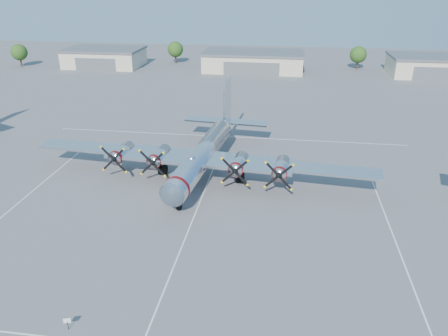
# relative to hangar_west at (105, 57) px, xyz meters

# --- Properties ---
(ground) EXTENTS (260.00, 260.00, 0.00)m
(ground) POSITION_rel_hangar_west_xyz_m (45.00, -81.96, -2.71)
(ground) COLOR #5C5C5E
(ground) RESTS_ON ground
(parking_lines) EXTENTS (60.00, 50.08, 0.01)m
(parking_lines) POSITION_rel_hangar_west_xyz_m (45.00, -83.71, -2.71)
(parking_lines) COLOR silver
(parking_lines) RESTS_ON ground
(hangar_west) EXTENTS (22.60, 14.60, 5.40)m
(hangar_west) POSITION_rel_hangar_west_xyz_m (0.00, 0.00, 0.00)
(hangar_west) COLOR beige
(hangar_west) RESTS_ON ground
(hangar_center) EXTENTS (28.60, 14.60, 5.40)m
(hangar_center) POSITION_rel_hangar_west_xyz_m (45.00, -0.00, -0.00)
(hangar_center) COLOR beige
(hangar_center) RESTS_ON ground
(hangar_east) EXTENTS (20.60, 14.60, 5.40)m
(hangar_east) POSITION_rel_hangar_west_xyz_m (93.00, 0.00, 0.00)
(hangar_east) COLOR beige
(hangar_east) RESTS_ON ground
(tree_far_west) EXTENTS (4.80, 4.80, 6.64)m
(tree_far_west) POSITION_rel_hangar_west_xyz_m (-25.00, -3.96, 1.51)
(tree_far_west) COLOR #382619
(tree_far_west) RESTS_ON ground
(tree_west) EXTENTS (4.80, 4.80, 6.64)m
(tree_west) POSITION_rel_hangar_west_xyz_m (20.00, 8.04, 1.51)
(tree_west) COLOR #382619
(tree_west) RESTS_ON ground
(tree_east) EXTENTS (4.80, 4.80, 6.64)m
(tree_east) POSITION_rel_hangar_west_xyz_m (75.00, 6.04, 1.51)
(tree_east) COLOR #382619
(tree_east) RESTS_ON ground
(main_bomber_b29) EXTENTS (49.53, 36.28, 10.32)m
(main_bomber_b29) POSITION_rel_hangar_west_xyz_m (44.04, -72.21, -2.71)
(main_bomber_b29) COLOR silver
(main_bomber_b29) RESTS_ON ground
(info_placard) EXTENTS (0.56, 0.21, 1.10)m
(info_placard) POSITION_rel_hangar_west_xyz_m (38.75, -102.99, -1.94)
(info_placard) COLOR black
(info_placard) RESTS_ON ground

